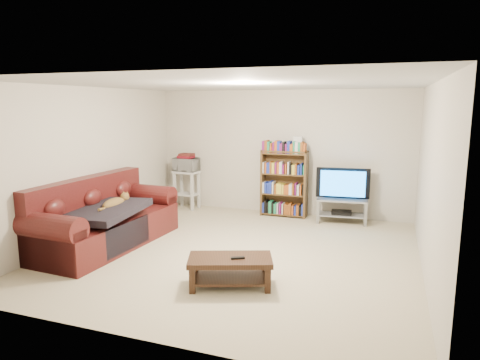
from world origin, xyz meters
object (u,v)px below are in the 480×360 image
at_px(coffee_table, 230,266).
at_px(tv_stand, 342,206).
at_px(sofa, 102,222).
at_px(bookshelf, 284,182).

distance_m(coffee_table, tv_stand, 3.39).
height_order(sofa, coffee_table, sofa).
relative_size(tv_stand, bookshelf, 0.73).
xyz_separation_m(sofa, coffee_table, (2.39, -0.78, -0.10)).
xyz_separation_m(coffee_table, tv_stand, (0.93, 3.26, 0.06)).
relative_size(sofa, bookshelf, 1.93).
height_order(tv_stand, bookshelf, bookshelf).
xyz_separation_m(tv_stand, bookshelf, (-1.11, 0.12, 0.35)).
distance_m(coffee_table, bookshelf, 3.40).
bearing_deg(bookshelf, sofa, -130.75).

